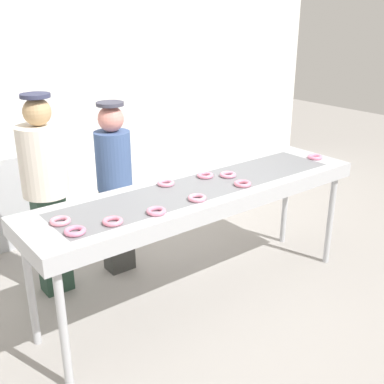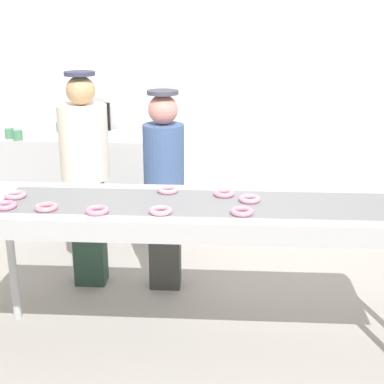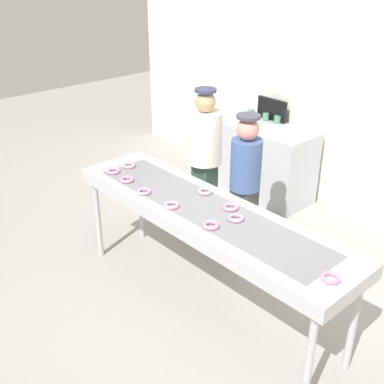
% 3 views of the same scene
% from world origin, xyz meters
% --- Properties ---
extents(ground_plane, '(16.00, 16.00, 0.00)m').
position_xyz_m(ground_plane, '(0.00, 0.00, 0.00)').
color(ground_plane, '#9E9993').
extents(back_wall, '(8.00, 0.12, 3.14)m').
position_xyz_m(back_wall, '(0.00, 2.58, 1.57)').
color(back_wall, white).
rests_on(back_wall, ground).
extents(fryer_conveyor, '(2.84, 0.71, 1.00)m').
position_xyz_m(fryer_conveyor, '(0.00, 0.00, 0.93)').
color(fryer_conveyor, '#B7BABF').
rests_on(fryer_conveyor, ground).
extents(strawberry_donut_0, '(0.17, 0.17, 0.03)m').
position_xyz_m(strawberry_donut_0, '(0.25, -0.18, 1.02)').
color(strawberry_donut_0, pink).
rests_on(strawberry_donut_0, fryer_conveyor).
extents(strawberry_donut_1, '(0.18, 0.18, 0.03)m').
position_xyz_m(strawberry_donut_1, '(-0.21, 0.19, 1.02)').
color(strawberry_donut_1, pink).
rests_on(strawberry_donut_1, fryer_conveyor).
extents(strawberry_donut_2, '(0.14, 0.14, 0.03)m').
position_xyz_m(strawberry_donut_2, '(-1.13, -0.16, 1.02)').
color(strawberry_donut_2, pink).
rests_on(strawberry_donut_2, fryer_conveyor).
extents(strawberry_donut_3, '(0.17, 0.17, 0.03)m').
position_xyz_m(strawberry_donut_3, '(-0.21, -0.20, 1.02)').
color(strawberry_donut_3, pink).
rests_on(strawberry_donut_3, fryer_conveyor).
extents(strawberry_donut_4, '(0.15, 0.15, 0.03)m').
position_xyz_m(strawberry_donut_4, '(-1.14, 0.03, 1.02)').
color(strawberry_donut_4, pink).
rests_on(strawberry_donut_4, fryer_conveyor).
extents(strawberry_donut_5, '(0.14, 0.14, 0.03)m').
position_xyz_m(strawberry_donut_5, '(-0.57, -0.21, 1.02)').
color(strawberry_donut_5, pink).
rests_on(strawberry_donut_5, fryer_conveyor).
extents(strawberry_donut_6, '(0.17, 0.17, 0.03)m').
position_xyz_m(strawberry_donut_6, '(0.30, 0.05, 1.02)').
color(strawberry_donut_6, pink).
rests_on(strawberry_donut_6, fryer_conveyor).
extents(strawberry_donut_7, '(0.13, 0.13, 0.03)m').
position_xyz_m(strawberry_donut_7, '(0.15, 0.15, 1.02)').
color(strawberry_donut_7, pink).
rests_on(strawberry_donut_7, fryer_conveyor).
extents(strawberry_donut_8, '(0.19, 0.19, 0.03)m').
position_xyz_m(strawberry_donut_8, '(-0.88, -0.18, 1.02)').
color(strawberry_donut_8, pink).
rests_on(strawberry_donut_8, fryer_conveyor).
extents(worker_baker, '(0.31, 0.31, 1.56)m').
position_xyz_m(worker_baker, '(-0.31, 0.84, 0.87)').
color(worker_baker, '#383936').
rests_on(worker_baker, ground).
extents(worker_assistant, '(0.37, 0.37, 1.69)m').
position_xyz_m(worker_assistant, '(-0.91, 0.86, 0.98)').
color(worker_assistant, '#243F31').
rests_on(worker_assistant, ground).
extents(prep_counter, '(1.57, 0.62, 0.95)m').
position_xyz_m(prep_counter, '(-1.26, 2.13, 0.47)').
color(prep_counter, '#B7BABF').
rests_on(prep_counter, ground).
extents(paper_cup_0, '(0.09, 0.09, 0.09)m').
position_xyz_m(paper_cup_0, '(-1.12, 2.34, 0.99)').
color(paper_cup_0, '#4C8C66').
rests_on(paper_cup_0, prep_counter).
extents(paper_cup_1, '(0.09, 0.09, 0.09)m').
position_xyz_m(paper_cup_1, '(-1.29, 2.31, 0.99)').
color(paper_cup_1, '#4C8C66').
rests_on(paper_cup_1, prep_counter).
extents(paper_cup_2, '(0.09, 0.09, 0.09)m').
position_xyz_m(paper_cup_2, '(-1.92, 1.95, 0.99)').
color(paper_cup_2, '#4C8C66').
rests_on(paper_cup_2, prep_counter).
extents(paper_cup_3, '(0.09, 0.09, 0.09)m').
position_xyz_m(paper_cup_3, '(-1.81, 1.88, 0.99)').
color(paper_cup_3, '#4C8C66').
rests_on(paper_cup_3, prep_counter).
extents(paper_cup_4, '(0.09, 0.09, 0.09)m').
position_xyz_m(paper_cup_4, '(-1.52, 2.29, 0.99)').
color(paper_cup_4, '#4C8C66').
rests_on(paper_cup_4, prep_counter).
extents(menu_display, '(0.45, 0.04, 0.28)m').
position_xyz_m(menu_display, '(-1.26, 2.39, 1.09)').
color(menu_display, black).
rests_on(menu_display, prep_counter).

